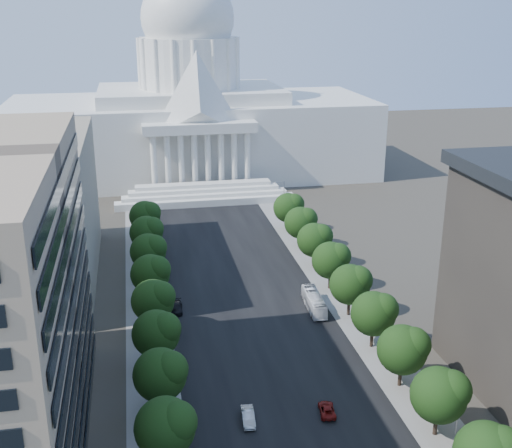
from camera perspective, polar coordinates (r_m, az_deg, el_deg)
road_asphalt at (r=134.29m, az=-1.62°, el=-5.29°), size 30.00×260.00×0.01m
sidewalk_left at (r=132.85m, az=-9.77°, el=-5.86°), size 8.00×260.00×0.02m
sidewalk_right at (r=138.35m, az=6.19°, el=-4.64°), size 8.00×260.00×0.02m
capitol at (r=219.48m, az=-5.81°, el=9.66°), size 120.00×56.00×73.00m
tree_l_c at (r=82.57m, az=-7.86°, el=-17.37°), size 7.79×7.60×9.97m
tree_l_d at (r=92.53m, az=-8.33°, el=-13.01°), size 7.79×7.60×9.97m
tree_l_e at (r=102.93m, az=-8.70°, el=-9.50°), size 7.79×7.60×9.97m
tree_l_f at (r=113.64m, az=-8.99°, el=-6.65°), size 7.79×7.60×9.97m
tree_l_g at (r=124.59m, az=-9.23°, el=-4.30°), size 7.79×7.60×9.97m
tree_l_h at (r=135.72m, az=-9.43°, el=-2.33°), size 7.79×7.60×9.97m
tree_l_i at (r=146.98m, az=-9.60°, el=-0.66°), size 7.79×7.60×9.97m
tree_l_j at (r=158.35m, az=-9.75°, el=0.77°), size 7.79×7.60×9.97m
tree_r_c at (r=90.87m, az=16.20°, el=-14.28°), size 7.79×7.60×9.97m
tree_r_d at (r=100.01m, az=13.10°, el=-10.71°), size 7.79×7.60×9.97m
tree_r_e at (r=109.70m, az=10.59°, el=-7.74°), size 7.79×7.60×9.97m
tree_r_f at (r=119.81m, az=8.53°, el=-5.24°), size 7.79×7.60×9.97m
tree_r_g at (r=130.24m, az=6.80°, el=-3.13°), size 7.79×7.60×9.97m
tree_r_h at (r=140.92m, az=5.34°, el=-1.33°), size 7.79×7.60×9.97m
tree_r_i at (r=151.80m, az=4.09°, el=0.21°), size 7.79×7.60×9.97m
tree_r_j at (r=162.83m, az=3.01°, el=1.54°), size 7.79×7.60×9.97m
streetlight_b at (r=91.29m, az=17.30°, el=-14.71°), size 2.61×0.44×9.00m
streetlight_c at (r=110.69m, az=11.30°, el=-7.89°), size 2.61×0.44×9.00m
streetlight_d at (r=131.99m, az=7.29°, el=-3.14°), size 2.61×0.44×9.00m
streetlight_e at (r=154.40m, az=4.44°, el=0.28°), size 2.61×0.44×9.00m
streetlight_f at (r=177.50m, az=2.32°, el=2.81°), size 2.61×0.44×9.00m
car_silver at (r=93.04m, az=-0.71°, el=-16.77°), size 2.05×5.01×1.62m
car_red at (r=95.21m, az=6.32°, el=-16.09°), size 2.73×4.84×1.28m
car_dark_b at (r=123.16m, az=-7.07°, el=-7.39°), size 2.46×5.42×1.54m
city_bus at (r=123.22m, az=5.18°, el=-6.89°), size 3.21×11.38×3.14m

